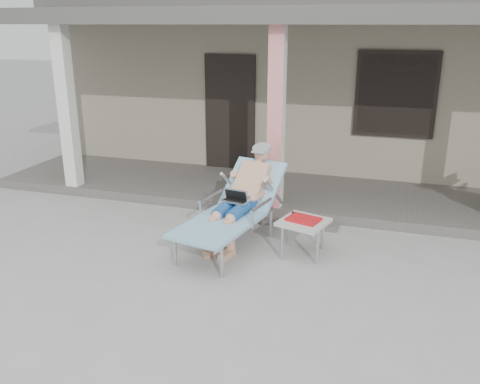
% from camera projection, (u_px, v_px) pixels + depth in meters
% --- Properties ---
extents(ground, '(60.00, 60.00, 0.00)m').
position_uv_depth(ground, '(230.00, 279.00, 5.80)').
color(ground, '#9E9E99').
rests_on(ground, ground).
extents(house, '(10.40, 5.40, 3.30)m').
position_uv_depth(house, '(322.00, 76.00, 11.16)').
color(house, gray).
rests_on(house, ground).
extents(porch_deck, '(10.00, 2.00, 0.15)m').
position_uv_depth(porch_deck, '(286.00, 193.00, 8.49)').
color(porch_deck, '#605B56').
rests_on(porch_deck, ground).
extents(porch_overhang, '(10.00, 2.30, 2.85)m').
position_uv_depth(porch_overhang, '(291.00, 22.00, 7.59)').
color(porch_overhang, silver).
rests_on(porch_overhang, porch_deck).
extents(porch_step, '(2.00, 0.30, 0.07)m').
position_uv_depth(porch_step, '(269.00, 219.00, 7.46)').
color(porch_step, '#605B56').
rests_on(porch_step, ground).
extents(lounger, '(1.10, 2.05, 1.29)m').
position_uv_depth(lounger, '(238.00, 185.00, 6.53)').
color(lounger, '#B7B7BC').
rests_on(lounger, ground).
extents(side_table, '(0.68, 0.68, 0.49)m').
position_uv_depth(side_table, '(303.00, 224.00, 6.29)').
color(side_table, '#BAB9B4').
rests_on(side_table, ground).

